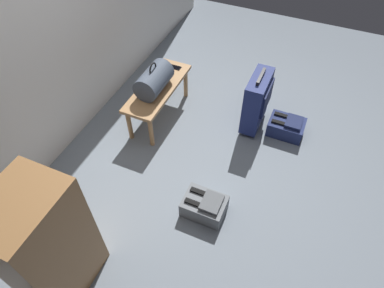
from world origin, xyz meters
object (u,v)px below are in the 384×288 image
at_px(backpack_grey, 205,206).
at_px(cell_phone, 175,67).
at_px(suitcase_upright_navy, 257,101).
at_px(duffel_bag_slate, 154,80).
at_px(bench, 158,91).
at_px(side_cabinet, 45,245).
at_px(backpack_navy, 286,127).

bearing_deg(backpack_grey, cell_phone, 34.41).
bearing_deg(suitcase_upright_navy, duffel_bag_slate, 108.45).
xyz_separation_m(bench, backpack_grey, (-0.98, -0.96, -0.27)).
bearing_deg(cell_phone, backpack_grey, -145.59).
bearing_deg(side_cabinet, suitcase_upright_navy, -21.23).
bearing_deg(suitcase_upright_navy, side_cabinet, 158.77).
relative_size(duffel_bag_slate, side_cabinet, 0.40).
xyz_separation_m(backpack_grey, side_cabinet, (-0.98, 0.79, 0.46)).
xyz_separation_m(duffel_bag_slate, backpack_grey, (-0.92, -0.96, -0.46)).
xyz_separation_m(bench, side_cabinet, (-1.96, -0.16, 0.19)).
relative_size(suitcase_upright_navy, backpack_navy, 1.82).
bearing_deg(cell_phone, suitcase_upright_navy, -95.62).
xyz_separation_m(cell_phone, side_cabinet, (-2.35, -0.14, 0.12)).
relative_size(cell_phone, backpack_grey, 0.38).
xyz_separation_m(suitcase_upright_navy, side_cabinet, (-2.25, 0.87, 0.19)).
distance_m(duffel_bag_slate, cell_phone, 0.46).
relative_size(duffel_bag_slate, backpack_navy, 1.16).
bearing_deg(side_cabinet, backpack_grey, -38.86).
height_order(suitcase_upright_navy, side_cabinet, side_cabinet).
distance_m(suitcase_upright_navy, backpack_grey, 1.29).
distance_m(backpack_grey, backpack_navy, 1.36).
distance_m(backpack_grey, side_cabinet, 1.34).
distance_m(duffel_bag_slate, backpack_grey, 1.40).
relative_size(bench, side_cabinet, 0.91).
distance_m(bench, cell_phone, 0.39).
xyz_separation_m(duffel_bag_slate, side_cabinet, (-1.90, -0.16, -0.01)).
xyz_separation_m(bench, duffel_bag_slate, (-0.06, 0.00, 0.20)).
xyz_separation_m(cell_phone, suitcase_upright_navy, (-0.10, -1.01, -0.07)).
distance_m(suitcase_upright_navy, side_cabinet, 2.42).
bearing_deg(side_cabinet, cell_phone, 3.44).
height_order(bench, side_cabinet, side_cabinet).
height_order(bench, backpack_navy, bench).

